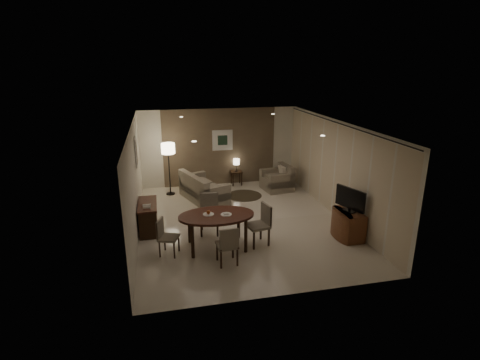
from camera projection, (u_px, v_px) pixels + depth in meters
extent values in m
cube|color=beige|center=(242.00, 222.00, 10.34)|extent=(5.50, 7.00, 0.00)
cube|color=white|center=(242.00, 124.00, 9.52)|extent=(5.50, 7.00, 0.00)
cube|color=brown|center=(220.00, 147.00, 13.18)|extent=(5.50, 0.00, 2.70)
cube|color=beige|center=(135.00, 182.00, 9.36)|extent=(0.00, 7.00, 2.70)
cube|color=beige|center=(337.00, 169.00, 10.50)|extent=(0.00, 7.00, 2.70)
cube|color=brown|center=(220.00, 147.00, 13.17)|extent=(3.96, 0.03, 2.70)
cylinder|color=black|center=(338.00, 123.00, 10.10)|extent=(0.03, 6.80, 0.03)
cube|color=silver|center=(222.00, 140.00, 13.09)|extent=(0.72, 0.03, 0.72)
cube|color=#1C3321|center=(223.00, 140.00, 13.08)|extent=(0.34, 0.01, 0.34)
cube|color=silver|center=(136.00, 152.00, 10.33)|extent=(0.03, 0.60, 0.80)
cube|color=gray|center=(137.00, 152.00, 10.33)|extent=(0.01, 0.46, 0.64)
cylinder|color=white|center=(194.00, 141.00, 7.56)|extent=(0.10, 0.10, 0.01)
cylinder|color=white|center=(323.00, 136.00, 8.14)|extent=(0.10, 0.10, 0.01)
cylinder|color=white|center=(181.00, 117.00, 10.91)|extent=(0.10, 0.10, 0.01)
cylinder|color=white|center=(273.00, 114.00, 11.49)|extent=(0.10, 0.10, 0.01)
cylinder|color=white|center=(208.00, 214.00, 8.69)|extent=(0.26, 0.26, 0.02)
cylinder|color=white|center=(226.00, 214.00, 8.68)|extent=(0.26, 0.26, 0.02)
sphere|color=#993D11|center=(208.00, 212.00, 8.67)|extent=(0.09, 0.09, 0.09)
cube|color=white|center=(226.00, 214.00, 8.67)|extent=(0.12, 0.08, 0.03)
cylinder|color=#3E3523|center=(244.00, 195.00, 12.35)|extent=(1.16, 1.16, 0.01)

